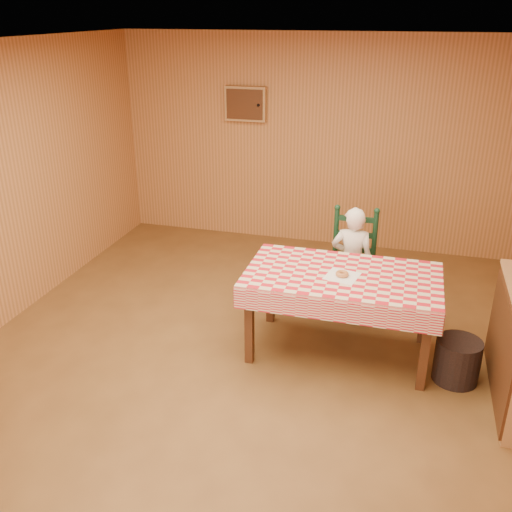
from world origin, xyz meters
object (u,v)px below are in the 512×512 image
(ladder_chair, at_px, (352,265))
(storage_bin, at_px, (457,360))
(seated_child, at_px, (352,262))
(dining_table, at_px, (342,282))

(ladder_chair, xyz_separation_m, storage_bin, (1.00, -0.95, -0.32))
(ladder_chair, height_order, storage_bin, ladder_chair)
(ladder_chair, bearing_deg, seated_child, -90.00)
(ladder_chair, relative_size, storage_bin, 2.92)
(dining_table, distance_m, storage_bin, 1.13)
(ladder_chair, height_order, seated_child, seated_child)
(seated_child, relative_size, storage_bin, 3.04)
(storage_bin, bearing_deg, dining_table, 170.54)
(dining_table, height_order, storage_bin, dining_table)
(ladder_chair, distance_m, seated_child, 0.08)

